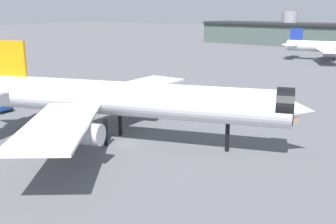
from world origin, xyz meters
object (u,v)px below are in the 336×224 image
(baggage_tug_wing, at_px, (5,108))
(baggage_cart_trailing, at_px, (94,95))
(traffic_cone_near_nose, at_px, (297,120))
(airliner_near_gate, at_px, (125,100))
(traffic_cone_wingtip, at_px, (271,114))

(baggage_tug_wing, xyz_separation_m, baggage_cart_trailing, (6.24, 19.98, 0.00))
(baggage_cart_trailing, height_order, traffic_cone_near_nose, baggage_cart_trailing)
(airliner_near_gate, height_order, traffic_cone_wingtip, airliner_near_gate)
(airliner_near_gate, xyz_separation_m, baggage_cart_trailing, (-26.65, 20.71, -5.97))
(baggage_tug_wing, distance_m, traffic_cone_wingtip, 54.66)
(traffic_cone_near_nose, bearing_deg, baggage_cart_trailing, -172.42)
(baggage_tug_wing, relative_size, baggage_cart_trailing, 1.20)
(baggage_cart_trailing, distance_m, traffic_cone_near_nose, 46.84)
(baggage_tug_wing, bearing_deg, traffic_cone_near_nose, -67.07)
(baggage_tug_wing, bearing_deg, baggage_cart_trailing, -20.82)
(baggage_tug_wing, distance_m, traffic_cone_near_nose, 58.80)
(traffic_cone_near_nose, relative_size, traffic_cone_wingtip, 1.08)
(airliner_near_gate, distance_m, baggage_cart_trailing, 34.27)
(traffic_cone_wingtip, bearing_deg, baggage_cart_trailing, -169.52)
(traffic_cone_near_nose, bearing_deg, traffic_cone_wingtip, 165.61)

